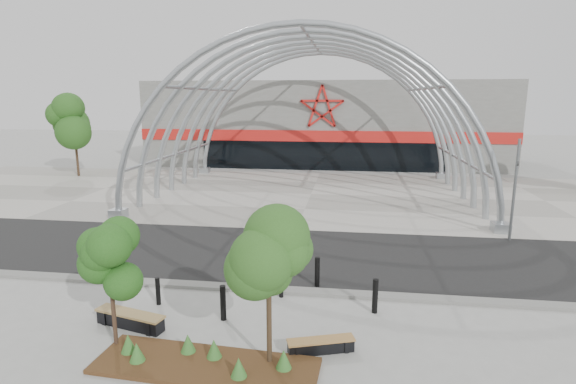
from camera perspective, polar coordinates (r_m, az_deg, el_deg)
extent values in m
plane|color=#969591|center=(16.04, -2.01, -12.11)|extent=(140.00, 140.00, 0.00)
cube|color=black|center=(19.25, -0.21, -7.87)|extent=(140.00, 7.00, 0.02)
cube|color=gray|center=(30.73, 2.95, -0.29)|extent=(60.00, 17.00, 0.04)
cube|color=slate|center=(15.79, -2.17, -12.28)|extent=(60.00, 0.50, 0.12)
cube|color=slate|center=(48.05, 4.90, 8.91)|extent=(34.00, 15.00, 8.00)
cube|color=black|center=(40.89, 4.26, 4.58)|extent=(22.00, 0.25, 2.60)
cube|color=red|center=(40.70, 4.30, 7.09)|extent=(34.00, 0.30, 1.00)
torus|color=#A0A7AB|center=(23.50, 1.34, -4.20)|extent=(20.36, 0.36, 20.36)
torus|color=#A0A7AB|center=(25.89, 1.98, -2.67)|extent=(20.36, 0.36, 20.36)
torus|color=#A0A7AB|center=(28.31, 2.50, -1.40)|extent=(20.36, 0.36, 20.36)
torus|color=#A0A7AB|center=(30.73, 2.95, -0.33)|extent=(20.36, 0.36, 20.36)
torus|color=#A0A7AB|center=(33.17, 3.32, 0.58)|extent=(20.36, 0.36, 20.36)
torus|color=#A0A7AB|center=(35.62, 3.65, 1.37)|extent=(20.36, 0.36, 20.36)
torus|color=#A0A7AB|center=(38.07, 3.93, 2.06)|extent=(20.36, 0.36, 20.36)
cylinder|color=#A0A7AB|center=(31.01, 21.12, 3.85)|extent=(0.20, 15.00, 0.20)
cylinder|color=#A0A7AB|center=(30.26, 16.89, 12.48)|extent=(0.20, 15.00, 0.20)
cylinder|color=#A0A7AB|center=(30.23, 3.16, 18.53)|extent=(0.20, 15.00, 0.20)
cylinder|color=#A0A7AB|center=(31.43, -10.19, 12.76)|extent=(0.20, 15.00, 0.20)
cylinder|color=#A0A7AB|center=(32.56, -14.25, 4.63)|extent=(0.20, 15.00, 0.20)
cube|color=#A0A7AB|center=(26.46, -20.73, -2.58)|extent=(0.80, 0.80, 0.50)
cube|color=#A0A7AB|center=(39.97, -10.53, 2.72)|extent=(0.80, 0.80, 0.50)
cube|color=#A0A7AB|center=(24.45, 25.39, -4.13)|extent=(0.80, 0.80, 0.50)
cube|color=#A0A7AB|center=(38.67, 18.90, 1.96)|extent=(0.80, 0.80, 0.50)
cube|color=#3E2814|center=(12.04, -10.42, -20.87)|extent=(5.67, 2.07, 0.11)
cone|color=#3A752D|center=(12.41, -18.64, -18.68)|extent=(0.39, 0.39, 0.48)
cone|color=#3A752D|center=(12.11, -9.38, -19.00)|extent=(0.39, 0.39, 0.48)
cone|color=#3A752D|center=(11.34, -6.28, -21.23)|extent=(0.39, 0.39, 0.48)
cone|color=#3A752D|center=(12.45, -12.59, -18.19)|extent=(0.39, 0.39, 0.48)
cone|color=#3A752D|center=(11.56, -0.55, -20.45)|extent=(0.39, 0.39, 0.48)
cone|color=#3A752D|center=(12.85, -19.63, -17.63)|extent=(0.39, 0.39, 0.48)
cylinder|color=slate|center=(22.92, 26.80, 0.16)|extent=(0.13, 0.13, 4.72)
imported|color=black|center=(22.75, 27.05, 2.72)|extent=(0.32, 0.66, 0.13)
cylinder|color=#322118|center=(13.09, -21.22, -14.55)|extent=(0.11, 0.11, 1.76)
ellipsoid|color=#174712|center=(12.48, -21.78, -7.94)|extent=(1.51, 1.51, 1.92)
cylinder|color=#302414|center=(11.52, -2.40, -16.96)|extent=(0.13, 0.13, 1.95)
ellipsoid|color=#294D1C|center=(10.77, -2.49, -8.66)|extent=(1.61, 1.61, 2.13)
cube|color=black|center=(14.29, -19.39, -15.21)|extent=(2.17, 0.92, 0.36)
cube|color=black|center=(14.78, -21.80, -14.32)|extent=(0.24, 0.49, 0.43)
cube|color=black|center=(13.80, -16.80, -15.90)|extent=(0.24, 0.49, 0.43)
cube|color=olive|center=(14.18, -19.46, -14.33)|extent=(2.24, 1.01, 0.06)
cube|color=black|center=(12.43, 4.19, -19.03)|extent=(1.75, 0.85, 0.29)
cube|color=black|center=(12.30, 1.08, -19.25)|extent=(0.22, 0.39, 0.35)
cube|color=black|center=(12.58, 7.22, -18.57)|extent=(0.22, 0.39, 0.35)
cube|color=olive|center=(12.33, 4.21, -18.24)|extent=(1.81, 0.92, 0.05)
cylinder|color=black|center=(15.29, -16.18, -12.00)|extent=(0.15, 0.15, 0.91)
cylinder|color=black|center=(13.89, -8.25, -13.76)|extent=(0.17, 0.17, 1.09)
cylinder|color=black|center=(15.98, 3.73, -10.12)|extent=(0.17, 0.17, 1.08)
cylinder|color=black|center=(15.22, -0.86, -11.65)|extent=(0.14, 0.14, 0.90)
cylinder|color=black|center=(14.42, 11.00, -12.85)|extent=(0.17, 0.17, 1.09)
cylinder|color=#302114|center=(41.44, -25.22, 4.06)|extent=(0.20, 0.20, 3.30)
ellipsoid|color=#1F4A16|center=(41.19, -25.59, 8.19)|extent=(3.00, 3.00, 3.60)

